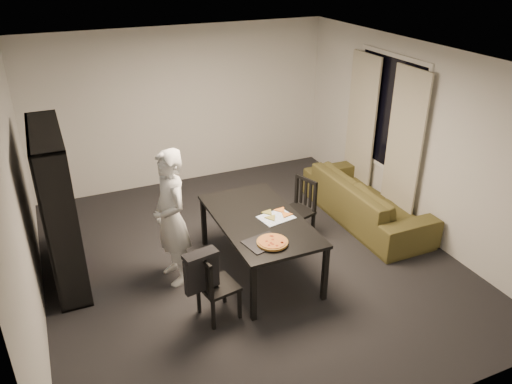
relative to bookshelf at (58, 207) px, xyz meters
name	(u,v)px	position (x,y,z in m)	size (l,w,h in m)	color
room	(248,169)	(2.16, -0.60, 0.35)	(5.01, 5.51, 2.61)	black
window_pane	(389,113)	(4.64, 0.00, 0.55)	(0.02, 1.40, 1.60)	black
window_frame	(388,113)	(4.64, 0.00, 0.55)	(0.03, 1.52, 1.72)	white
curtain_left	(404,149)	(4.56, -0.52, 0.20)	(0.03, 0.70, 2.25)	#B8B39D
curtain_right	(361,126)	(4.56, 0.52, 0.20)	(0.03, 0.70, 2.25)	#B8B39D
bookshelf	(58,207)	(0.00, 0.00, 0.00)	(0.35, 1.50, 1.90)	black
dining_table	(259,223)	(2.20, -0.85, -0.28)	(0.99, 1.78, 0.74)	black
chair_left	(212,283)	(1.36, -1.48, -0.48)	(0.44, 0.44, 0.82)	black
chair_right	(300,205)	(3.04, -0.35, -0.45)	(0.51, 0.51, 0.88)	black
draped_jacket	(201,270)	(1.25, -1.50, -0.27)	(0.39, 0.22, 0.46)	black
person	(171,218)	(1.18, -0.60, -0.11)	(0.62, 0.40, 1.69)	silver
baking_tray	(263,243)	(2.01, -1.38, -0.20)	(0.40, 0.32, 0.01)	black
pepperoni_pizza	(272,242)	(2.09, -1.44, -0.18)	(0.35, 0.35, 0.03)	olive
kitchen_towel	(276,217)	(2.39, -0.92, -0.21)	(0.40, 0.30, 0.01)	white
pizza_slices	(276,214)	(2.42, -0.85, -0.20)	(0.37, 0.31, 0.01)	#B56B38
sofa	(366,200)	(4.17, -0.31, -0.62)	(2.26, 0.88, 0.66)	#443F1B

